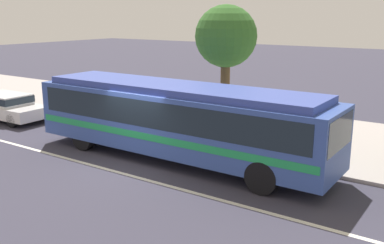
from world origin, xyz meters
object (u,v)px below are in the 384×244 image
object	(u,v)px
bus_stop_sign	(302,120)
street_tree_near_stop	(226,38)
transit_bus	(177,117)
sedan_behind_bus	(7,105)
pedestrian_waiting_near_sign	(219,113)

from	to	relation	value
bus_stop_sign	street_tree_near_stop	world-z (taller)	street_tree_near_stop
bus_stop_sign	street_tree_near_stop	size ratio (longest dim) A/B	0.44
transit_bus	sedan_behind_bus	xyz separation A→B (m)	(-10.56, 0.20, -0.87)
bus_stop_sign	street_tree_near_stop	distance (m)	5.29
sedan_behind_bus	bus_stop_sign	xyz separation A→B (m)	(14.52, 1.48, 0.93)
transit_bus	sedan_behind_bus	size ratio (longest dim) A/B	2.62
sedan_behind_bus	street_tree_near_stop	world-z (taller)	street_tree_near_stop
sedan_behind_bus	street_tree_near_stop	size ratio (longest dim) A/B	0.81
transit_bus	pedestrian_waiting_near_sign	bearing A→B (deg)	95.33
pedestrian_waiting_near_sign	bus_stop_sign	distance (m)	4.63
pedestrian_waiting_near_sign	bus_stop_sign	xyz separation A→B (m)	(4.27, -1.69, 0.58)
sedan_behind_bus	pedestrian_waiting_near_sign	bearing A→B (deg)	17.15
pedestrian_waiting_near_sign	transit_bus	bearing A→B (deg)	-84.67
transit_bus	bus_stop_sign	world-z (taller)	transit_bus
bus_stop_sign	pedestrian_waiting_near_sign	bearing A→B (deg)	158.42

